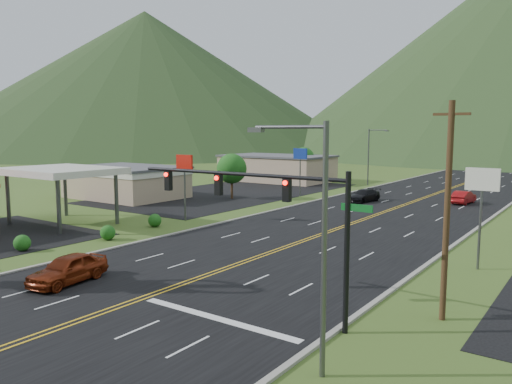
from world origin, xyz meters
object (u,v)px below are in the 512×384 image
Objects in this scene: gas_canopy at (61,172)px; car_red_far at (463,198)px; car_red_near at (68,269)px; car_dark_mid at (363,196)px; traffic_signal at (268,203)px; streetlight_east at (316,232)px; streetlight_west at (370,153)px.

car_red_far is at bearing 52.28° from gas_canopy.
car_red_near is 0.93× the size of car_dark_mid.
car_red_near is at bearing -167.22° from traffic_signal.
traffic_signal is 2.70× the size of car_red_near.
streetlight_east is 1.00× the size of streetlight_west.
car_red_near is (6.24, -58.71, -4.35)m from streetlight_west.
streetlight_west is at bearing -31.52° from car_red_far.
car_red_near is at bearing -80.60° from car_dark_mid.
car_red_far is (10.42, 5.36, 0.01)m from car_dark_mid.
streetlight_west reaches higher than traffic_signal.
traffic_signal is 2.80× the size of car_red_far.
streetlight_west is (-18.16, 56.00, -0.15)m from traffic_signal.
streetlight_west is at bearing 77.87° from gas_canopy.
streetlight_west reaches higher than car_red_near.
traffic_signal is 58.88m from streetlight_west.
streetlight_west is 21.66m from car_red_far.
streetlight_east is 1.85× the size of car_red_near.
car_red_far is at bearing -36.35° from streetlight_west.
car_dark_mid is 11.72m from car_red_far.
streetlight_east is at bearing -58.95° from car_dark_mid.
car_red_far is (10.84, 46.14, -0.06)m from car_red_near.
gas_canopy is at bearing 160.12° from streetlight_east.
traffic_signal is 2.51× the size of car_dark_mid.
streetlight_east is at bearing -69.14° from streetlight_west.
traffic_signal reaches higher than gas_canopy.
car_red_near is at bearing 81.61° from car_red_far.
gas_canopy is at bearing 139.01° from car_red_near.
gas_canopy is at bearing 164.30° from traffic_signal.
gas_canopy reaches higher than car_red_far.
gas_canopy is 2.06× the size of car_red_near.
streetlight_west is at bearing 110.86° from streetlight_east.
streetlight_east is 17.23m from car_red_near.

